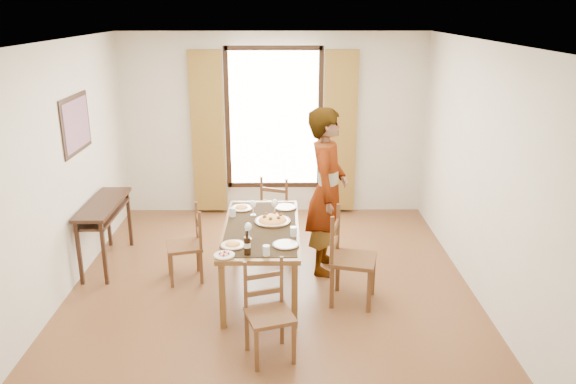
{
  "coord_description": "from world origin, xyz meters",
  "views": [
    {
      "loc": [
        0.14,
        -5.75,
        3.04
      ],
      "look_at": [
        0.19,
        0.37,
        1.0
      ],
      "focal_mm": 35.0,
      "sensor_mm": 36.0,
      "label": 1
    }
  ],
  "objects_px": {
    "console_table": "(104,211)",
    "man": "(327,192)",
    "dining_table": "(261,232)",
    "pasta_platter": "(272,218)"
  },
  "relations": [
    {
      "from": "man",
      "to": "dining_table",
      "type": "bearing_deg",
      "value": 135.78
    },
    {
      "from": "pasta_platter",
      "to": "dining_table",
      "type": "bearing_deg",
      "value": -136.67
    },
    {
      "from": "console_table",
      "to": "man",
      "type": "height_order",
      "value": "man"
    },
    {
      "from": "dining_table",
      "to": "pasta_platter",
      "type": "relative_size",
      "value": 4.32
    },
    {
      "from": "man",
      "to": "pasta_platter",
      "type": "height_order",
      "value": "man"
    },
    {
      "from": "console_table",
      "to": "man",
      "type": "distance_m",
      "value": 2.7
    },
    {
      "from": "console_table",
      "to": "pasta_platter",
      "type": "bearing_deg",
      "value": -15.29
    },
    {
      "from": "pasta_platter",
      "to": "man",
      "type": "bearing_deg",
      "value": 31.71
    },
    {
      "from": "dining_table",
      "to": "pasta_platter",
      "type": "height_order",
      "value": "pasta_platter"
    },
    {
      "from": "dining_table",
      "to": "man",
      "type": "height_order",
      "value": "man"
    }
  ]
}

